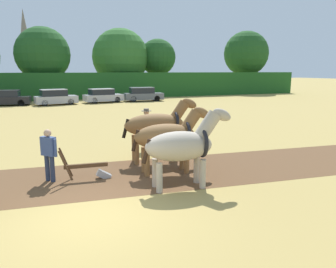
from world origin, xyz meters
name	(u,v)px	position (x,y,z in m)	size (l,w,h in m)	color
ground_plane	(90,217)	(0.00, 0.00, 0.00)	(240.00, 240.00, 0.00)	#A88E4C
plowed_furrow_strip	(48,183)	(-0.83, 2.86, 0.00)	(24.73, 3.65, 0.01)	brown
hedgerow	(45,87)	(0.00, 33.16, 1.57)	(70.10, 1.59, 3.14)	#1E511E
tree_center_left	(43,54)	(0.05, 35.78, 5.30)	(6.49, 6.49, 8.55)	brown
tree_center	(120,57)	(9.95, 37.39, 5.19)	(7.58, 7.58, 8.99)	#423323
tree_center_right	(158,57)	(15.11, 36.74, 5.19)	(5.04, 5.04, 7.73)	brown
tree_right	(246,54)	(29.51, 36.38, 5.94)	(6.81, 6.81, 9.36)	#4C3823
church_spire	(25,46)	(-2.49, 70.77, 8.45)	(2.49, 2.49, 16.15)	gray
draft_horse_lead_left	(183,145)	(2.84, 1.01, 1.25)	(2.75, 1.10, 2.36)	#B2A38E
draft_horse_lead_right	(169,136)	(2.98, 2.48, 1.24)	(2.74, 1.07, 2.25)	brown
draft_horse_trail_left	(158,125)	(3.13, 3.94, 1.38)	(2.92, 1.10, 2.42)	brown
plow	(90,169)	(0.44, 2.73, 0.32)	(1.60, 0.50, 1.13)	#4C331E
farmer_at_plow	(49,152)	(-0.74, 2.99, 0.94)	(0.47, 0.52, 1.63)	#28334C
farmer_beside_team	(146,125)	(3.36, 5.98, 1.04)	(0.62, 0.44, 1.76)	#4C4C4C
parked_car_left	(8,98)	(-3.63, 28.32, 0.72)	(4.25, 2.25, 1.50)	black
parked_car_center_left	(55,97)	(0.75, 27.28, 0.73)	(4.24, 2.33, 1.55)	#A8A8B2
parked_car_center	(103,96)	(5.61, 27.92, 0.71)	(4.26, 2.33, 1.48)	#A8A8B2
parked_car_center_right	(143,94)	(10.13, 27.91, 0.74)	(4.41, 2.04, 1.54)	#565B66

